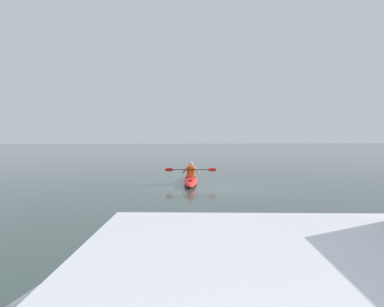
% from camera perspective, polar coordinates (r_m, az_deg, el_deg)
% --- Properties ---
extents(ground_plane, '(160.00, 160.00, 0.00)m').
position_cam_1_polar(ground_plane, '(14.67, 4.33, -5.82)').
color(ground_plane, '#384742').
extents(kayak, '(0.97, 4.66, 0.29)m').
position_cam_1_polar(kayak, '(16.36, -0.20, -4.37)').
color(kayak, red).
rests_on(kayak, ground).
extents(kayaker, '(2.43, 0.50, 0.71)m').
position_cam_1_polar(kayaker, '(16.26, -0.21, -2.86)').
color(kayaker, '#E04C14').
rests_on(kayaker, kayak).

